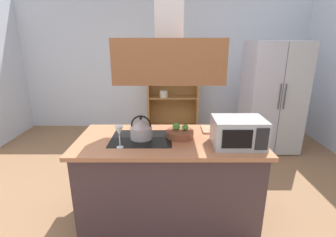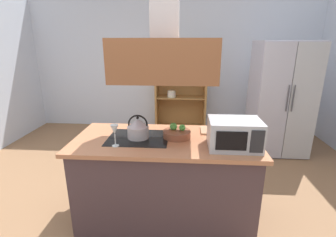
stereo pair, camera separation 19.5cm
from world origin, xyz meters
name	(u,v)px [view 2 (the right image)]	position (x,y,z in m)	size (l,w,h in m)	color
ground_plane	(157,211)	(0.00, 0.00, 0.00)	(7.80, 7.80, 0.00)	#8F6746
wall_back	(172,65)	(0.00, 3.00, 1.35)	(6.00, 0.12, 2.70)	silver
kitchen_island	(166,178)	(0.10, -0.06, 0.45)	(1.82, 0.86, 0.90)	#493639
range_hood	(165,47)	(0.10, -0.06, 1.78)	(0.90, 0.70, 1.21)	brown
refrigerator	(280,99)	(1.86, 1.78, 0.92)	(0.90, 0.77, 1.84)	#B3B3C5
dish_cabinet	(181,93)	(0.19, 2.78, 0.78)	(1.05, 0.40, 1.77)	#A8763D
kettle	(138,128)	(-0.17, -0.06, 1.00)	(0.21, 0.21, 0.24)	#BFB6B7
cutting_board	(217,131)	(0.63, 0.19, 0.91)	(0.34, 0.24, 0.02)	#AD7C59
microwave	(234,134)	(0.74, -0.22, 1.03)	(0.46, 0.35, 0.26)	#B7BABF
wine_glass_on_counter	(115,131)	(-0.34, -0.27, 1.05)	(0.08, 0.08, 0.21)	silver
fruit_bowl	(177,133)	(0.21, -0.01, 0.94)	(0.28, 0.28, 0.14)	brown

